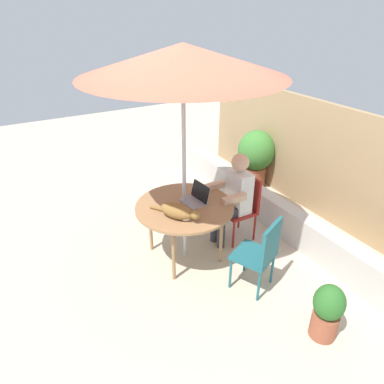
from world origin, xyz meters
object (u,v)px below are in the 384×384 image
Objects in this scene: chair_occupied at (243,203)px; patio_umbrella at (183,60)px; cat at (179,212)px; patio_table at (185,209)px; chair_empty at (261,251)px; potted_plant_near_fence at (256,155)px; potted_plant_by_chair at (327,311)px; laptop at (197,197)px; person_seated at (234,194)px.

patio_umbrella is at bearing -90.00° from chair_occupied.
patio_table is at bearing 139.07° from cat.
chair_empty is 0.88× the size of potted_plant_near_fence.
potted_plant_near_fence is (-1.31, 2.14, -0.24)m from cat.
cat is at bearing -58.45° from potted_plant_near_fence.
laptop is at bearing -167.38° from potted_plant_by_chair.
chair_occupied is 1.55m from potted_plant_near_fence.
chair_empty is 0.97m from person_seated.
chair_occupied is 0.88× the size of potted_plant_near_fence.
potted_plant_near_fence is (-1.09, 1.78, -0.22)m from laptop.
chair_occupied is 0.23m from person_seated.
patio_umbrella is 2.05× the size of person_seated.
patio_table is at bearing 0.00° from patio_umbrella.
patio_table is at bearing -90.00° from chair_occupied.
potted_plant_by_chair is (1.50, 0.74, -0.49)m from cat.
cat is (0.21, -1.05, 0.30)m from chair_occupied.
cat is 2.52m from potted_plant_near_fence.
cat is 0.98× the size of potted_plant_by_chair.
potted_plant_by_chair is at bearing 26.37° from cat.
potted_plant_by_chair is at bearing 9.59° from chair_empty.
potted_plant_by_chair is at bearing -5.19° from person_seated.
cat is at bearing -138.86° from chair_empty.
patio_umbrella reaches higher than person_seated.
chair_occupied is 1.46× the size of potted_plant_by_chair.
patio_umbrella is at bearing 0.00° from patio_table.
potted_plant_near_fence reaches higher than patio_table.
patio_table is 1.32× the size of chair_empty.
chair_empty is at bearing 24.96° from patio_umbrella.
cat is (0.22, -0.36, 0.02)m from laptop.
cat reaches higher than chair_occupied.
patio_umbrella is at bearing -90.00° from person_seated.
cat is 1.74m from potted_plant_by_chair.
cat is at bearing -40.93° from patio_table.
potted_plant_near_fence is at bearing 135.37° from chair_occupied.
patio_umbrella is 1.54m from cat.
potted_plant_by_chair is at bearing 18.06° from patio_umbrella.
potted_plant_near_fence is (-1.10, 1.96, -1.76)m from patio_umbrella.
person_seated reaches higher than potted_plant_near_fence.
patio_table is 1.83m from potted_plant_by_chair.
potted_plant_by_chair is at bearing -10.35° from chair_occupied.
potted_plant_near_fence is (-1.10, 1.24, -0.11)m from person_seated.
chair_occupied is at bearing 89.08° from laptop.
chair_occupied is 1.01m from chair_empty.
chair_occupied reaches higher than potted_plant_by_chair.
chair_occupied is 0.75m from laptop.
cat is at bearing -76.67° from person_seated.
chair_empty is 1.49× the size of cat.
patio_umbrella is 2.69m from potted_plant_by_chair.
laptop is (-0.01, -0.70, 0.28)m from chair_occupied.
patio_umbrella is at bearing -155.04° from chair_empty.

